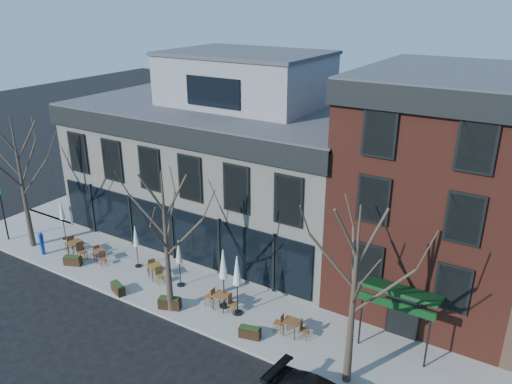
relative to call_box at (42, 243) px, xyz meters
The scene contains 24 objects.
ground 7.91m from the call_box, 27.14° to the left, with size 120.00×120.00×0.00m, color black.
sidewalk_front 10.38m from the call_box, ahead, with size 33.50×4.70×0.15m, color gray.
sidewalk_side 10.52m from the call_box, 113.93° to the left, with size 4.50×12.00×0.15m, color gray.
corner_building 11.81m from the call_box, 50.76° to the left, with size 18.39×10.39×11.10m.
red_brick_building 22.26m from the call_box, 23.19° to the left, with size 8.20×11.78×11.18m.
tree_corner 3.68m from the call_box, 165.61° to the left, with size 3.93×3.98×7.92m.
tree_mid 10.42m from the call_box, ahead, with size 3.50×3.55×7.04m.
tree_right 19.26m from the call_box, ahead, with size 3.72×3.77×7.48m.
sign_pole 3.70m from the call_box, behind, with size 0.50×0.10×3.40m.
call_box is the anchor object (origin of this frame).
cafe_set_0 2.00m from the call_box, 27.32° to the left, with size 2.06×0.96×1.06m.
cafe_set_1 3.65m from the call_box, 18.78° to the left, with size 1.58×0.96×0.82m.
cafe_set_3 7.54m from the call_box, 11.26° to the left, with size 1.76×1.12×0.92m.
cafe_set_4 12.06m from the call_box, ahead, with size 1.80×0.75×0.94m.
cafe_set_5 15.85m from the call_box, ahead, with size 1.70×0.73×0.88m.
umbrella_0 2.34m from the call_box, 105.49° to the left, with size 0.41×0.41×2.59m.
umbrella_1 6.11m from the call_box, 18.18° to the left, with size 0.40×0.40×2.48m.
umbrella_2 9.21m from the call_box, 10.11° to the left, with size 0.42×0.42×2.61m.
umbrella_3 12.19m from the call_box, ahead, with size 0.50×0.50×3.11m.
umbrella_4 13.03m from the call_box, ahead, with size 0.49×0.49×3.08m.
planter_0 2.53m from the call_box, ahead, with size 1.06×0.74×0.55m.
planter_1 6.80m from the call_box, ahead, with size 1.03×0.69×0.54m.
planter_2 9.90m from the call_box, ahead, with size 1.16×0.80×0.60m.
planter_3 14.36m from the call_box, ahead, with size 1.03×0.60×0.54m.
Camera 1 is at (17.14, -18.99, 14.23)m, focal length 35.00 mm.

